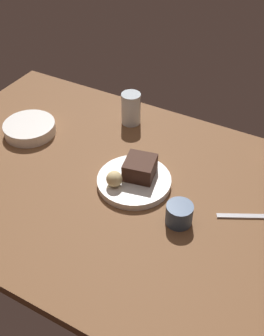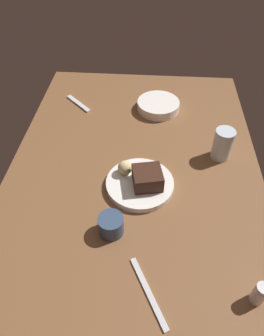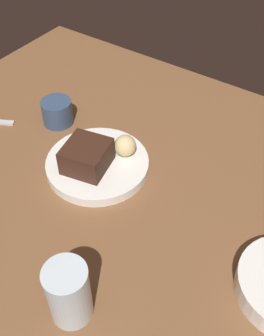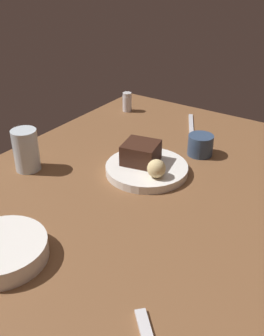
{
  "view_description": "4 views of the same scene",
  "coord_description": "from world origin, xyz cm",
  "px_view_note": "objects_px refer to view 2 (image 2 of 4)",
  "views": [
    {
      "loc": [
        50.8,
        -73.09,
        84.17
      ],
      "look_at": [
        9.16,
        2.52,
        8.61
      ],
      "focal_mm": 43.71,
      "sensor_mm": 36.0,
      "label": 1
    },
    {
      "loc": [
        73.92,
        4.54,
        76.81
      ],
      "look_at": [
        6.41,
        -0.45,
        7.42
      ],
      "focal_mm": 32.92,
      "sensor_mm": 36.0,
      "label": 2
    },
    {
      "loc": [
        -29.39,
        47.24,
        62.77
      ],
      "look_at": [
        2.33,
        0.78,
        6.09
      ],
      "focal_mm": 43.01,
      "sensor_mm": 36.0,
      "label": 3
    },
    {
      "loc": [
        -64.64,
        -43.62,
        53.86
      ],
      "look_at": [
        6.67,
        4.63,
        5.13
      ],
      "focal_mm": 41.62,
      "sensor_mm": 36.0,
      "label": 4
    }
  ],
  "objects_px": {
    "chocolate_cake_slice": "(147,178)",
    "salt_shaker": "(259,294)",
    "water_glass": "(223,144)",
    "coffee_cup": "(111,225)",
    "side_bowl": "(158,106)",
    "butter_knife": "(148,292)",
    "dessert_spoon": "(79,104)",
    "bread_roll": "(125,168)",
    "dessert_plate": "(140,184)"
  },
  "relations": [
    {
      "from": "bread_roll",
      "to": "dessert_spoon",
      "type": "bearing_deg",
      "value": -149.83
    },
    {
      "from": "dessert_plate",
      "to": "coffee_cup",
      "type": "distance_m",
      "value": 0.19
    },
    {
      "from": "water_glass",
      "to": "butter_knife",
      "type": "distance_m",
      "value": 0.55
    },
    {
      "from": "salt_shaker",
      "to": "side_bowl",
      "type": "xyz_separation_m",
      "value": [
        -0.76,
        -0.24,
        -0.01
      ]
    },
    {
      "from": "dessert_plate",
      "to": "side_bowl",
      "type": "bearing_deg",
      "value": 173.1
    },
    {
      "from": "dessert_plate",
      "to": "coffee_cup",
      "type": "relative_size",
      "value": 3.02
    },
    {
      "from": "salt_shaker",
      "to": "coffee_cup",
      "type": "bearing_deg",
      "value": -114.19
    },
    {
      "from": "water_glass",
      "to": "side_bowl",
      "type": "relative_size",
      "value": 0.65
    },
    {
      "from": "bread_roll",
      "to": "butter_knife",
      "type": "relative_size",
      "value": 0.24
    },
    {
      "from": "salt_shaker",
      "to": "dessert_spoon",
      "type": "distance_m",
      "value": 0.96
    },
    {
      "from": "water_glass",
      "to": "coffee_cup",
      "type": "height_order",
      "value": "water_glass"
    },
    {
      "from": "side_bowl",
      "to": "salt_shaker",
      "type": "bearing_deg",
      "value": 17.69
    },
    {
      "from": "bread_roll",
      "to": "salt_shaker",
      "type": "xyz_separation_m",
      "value": [
        0.37,
        0.34,
        -0.01
      ]
    },
    {
      "from": "butter_knife",
      "to": "dessert_spoon",
      "type": "bearing_deg",
      "value": 175.08
    },
    {
      "from": "dessert_plate",
      "to": "butter_knife",
      "type": "xyz_separation_m",
      "value": [
        0.34,
        0.04,
        -0.01
      ]
    },
    {
      "from": "chocolate_cake_slice",
      "to": "water_glass",
      "type": "distance_m",
      "value": 0.3
    },
    {
      "from": "side_bowl",
      "to": "butter_knife",
      "type": "distance_m",
      "value": 0.76
    },
    {
      "from": "salt_shaker",
      "to": "side_bowl",
      "type": "bearing_deg",
      "value": -162.31
    },
    {
      "from": "coffee_cup",
      "to": "dessert_spoon",
      "type": "xyz_separation_m",
      "value": [
        -0.61,
        -0.21,
        -0.03
      ]
    },
    {
      "from": "dessert_plate",
      "to": "dessert_spoon",
      "type": "height_order",
      "value": "dessert_plate"
    },
    {
      "from": "bread_roll",
      "to": "water_glass",
      "type": "distance_m",
      "value": 0.34
    },
    {
      "from": "water_glass",
      "to": "chocolate_cake_slice",
      "type": "bearing_deg",
      "value": -56.09
    },
    {
      "from": "coffee_cup",
      "to": "chocolate_cake_slice",
      "type": "bearing_deg",
      "value": 150.58
    },
    {
      "from": "bread_roll",
      "to": "butter_knife",
      "type": "bearing_deg",
      "value": 13.5
    },
    {
      "from": "water_glass",
      "to": "butter_knife",
      "type": "height_order",
      "value": "water_glass"
    },
    {
      "from": "side_bowl",
      "to": "butter_knife",
      "type": "bearing_deg",
      "value": -0.87
    },
    {
      "from": "water_glass",
      "to": "coffee_cup",
      "type": "relative_size",
      "value": 1.57
    },
    {
      "from": "salt_shaker",
      "to": "water_glass",
      "type": "distance_m",
      "value": 0.49
    },
    {
      "from": "dessert_spoon",
      "to": "side_bowl",
      "type": "bearing_deg",
      "value": -137.66
    },
    {
      "from": "chocolate_cake_slice",
      "to": "salt_shaker",
      "type": "height_order",
      "value": "chocolate_cake_slice"
    },
    {
      "from": "coffee_cup",
      "to": "butter_knife",
      "type": "height_order",
      "value": "coffee_cup"
    },
    {
      "from": "chocolate_cake_slice",
      "to": "dessert_spoon",
      "type": "bearing_deg",
      "value": -145.44
    },
    {
      "from": "butter_knife",
      "to": "coffee_cup",
      "type": "bearing_deg",
      "value": -174.11
    },
    {
      "from": "bread_roll",
      "to": "coffee_cup",
      "type": "xyz_separation_m",
      "value": [
        0.21,
        -0.02,
        -0.01
      ]
    },
    {
      "from": "chocolate_cake_slice",
      "to": "side_bowl",
      "type": "bearing_deg",
      "value": 176.2
    },
    {
      "from": "salt_shaker",
      "to": "butter_knife",
      "type": "bearing_deg",
      "value": -89.32
    },
    {
      "from": "chocolate_cake_slice",
      "to": "bread_roll",
      "type": "distance_m",
      "value": 0.08
    },
    {
      "from": "salt_shaker",
      "to": "dessert_spoon",
      "type": "relative_size",
      "value": 0.45
    },
    {
      "from": "chocolate_cake_slice",
      "to": "bread_roll",
      "type": "bearing_deg",
      "value": -120.37
    },
    {
      "from": "chocolate_cake_slice",
      "to": "butter_knife",
      "type": "xyz_separation_m",
      "value": [
        0.33,
        0.02,
        -0.05
      ]
    },
    {
      "from": "chocolate_cake_slice",
      "to": "water_glass",
      "type": "bearing_deg",
      "value": 123.91
    },
    {
      "from": "dessert_plate",
      "to": "salt_shaker",
      "type": "height_order",
      "value": "salt_shaker"
    },
    {
      "from": "water_glass",
      "to": "dessert_spoon",
      "type": "bearing_deg",
      "value": -116.73
    },
    {
      "from": "salt_shaker",
      "to": "water_glass",
      "type": "bearing_deg",
      "value": -177.21
    },
    {
      "from": "dessert_plate",
      "to": "chocolate_cake_slice",
      "type": "bearing_deg",
      "value": 73.58
    },
    {
      "from": "dessert_plate",
      "to": "coffee_cup",
      "type": "xyz_separation_m",
      "value": [
        0.17,
        -0.07,
        0.02
      ]
    },
    {
      "from": "chocolate_cake_slice",
      "to": "side_bowl",
      "type": "xyz_separation_m",
      "value": [
        -0.43,
        0.03,
        -0.03
      ]
    },
    {
      "from": "bread_roll",
      "to": "coffee_cup",
      "type": "relative_size",
      "value": 0.65
    },
    {
      "from": "dessert_plate",
      "to": "dessert_spoon",
      "type": "xyz_separation_m",
      "value": [
        -0.44,
        -0.28,
        -0.01
      ]
    },
    {
      "from": "chocolate_cake_slice",
      "to": "bread_roll",
      "type": "relative_size",
      "value": 1.9
    }
  ]
}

